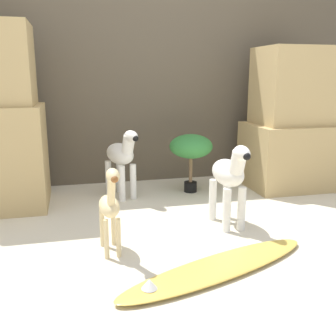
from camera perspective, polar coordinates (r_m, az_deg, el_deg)
The scene contains 8 objects.
ground_plane at distance 2.47m, azimuth 3.70°, elevation -11.62°, with size 14.00×14.00×0.00m, color beige.
wall_back at distance 3.90m, azimuth -3.72°, elevation 14.15°, with size 6.40×0.08×2.20m.
rock_pillar_right at distance 3.85m, azimuth 17.23°, elevation 5.87°, with size 0.76×0.64×1.29m.
zebra_right at distance 2.74m, azimuth 8.91°, elevation -1.26°, with size 0.20×0.47×0.61m.
zebra_left at distance 3.39m, azimuth -6.75°, elevation 1.62°, with size 0.30×0.47×0.61m.
giraffe_figurine at distance 2.31m, azimuth -8.43°, elevation -5.26°, with size 0.13×0.39×0.56m.
potted_palm_front at distance 3.52m, azimuth 3.35°, elevation 2.92°, with size 0.39×0.39×0.53m.
surfboard at distance 2.22m, azimuth 7.26°, elevation -14.12°, with size 1.28×0.69×0.09m.
Camera 1 is at (-0.68, -2.14, 1.04)m, focal length 42.00 mm.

